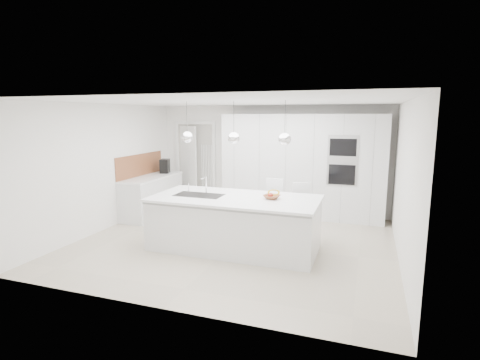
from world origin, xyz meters
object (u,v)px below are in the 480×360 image
(island_base, at_px, (234,225))
(fruit_bowl, at_px, (272,197))
(espresso_machine, at_px, (165,166))
(bar_stool_left, at_px, (273,209))
(bar_stool_right, at_px, (299,213))

(island_base, height_order, fruit_bowl, fruit_bowl)
(island_base, relative_size, espresso_machine, 8.46)
(fruit_bowl, relative_size, bar_stool_left, 0.25)
(fruit_bowl, bearing_deg, bar_stool_right, 62.92)
(island_base, xyz_separation_m, espresso_machine, (-2.53, 2.07, 0.64))
(espresso_machine, bearing_deg, fruit_bowl, -49.46)
(bar_stool_left, bearing_deg, fruit_bowl, -74.16)
(island_base, height_order, bar_stool_right, bar_stool_right)
(espresso_machine, bearing_deg, island_base, -57.10)
(espresso_machine, height_order, bar_stool_right, espresso_machine)
(bar_stool_left, height_order, bar_stool_right, bar_stool_left)
(fruit_bowl, bearing_deg, espresso_machine, 148.36)
(espresso_machine, bearing_deg, bar_stool_right, -37.52)
(fruit_bowl, distance_m, bar_stool_left, 0.85)
(bar_stool_right, bearing_deg, island_base, -162.00)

